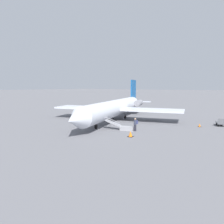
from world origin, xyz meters
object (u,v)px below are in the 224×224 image
object	(u,v)px
airplane_main	(116,108)
boarding_stairs	(124,127)
passenger	(135,124)
luggage_cart	(221,123)

from	to	relation	value
airplane_main	boarding_stairs	distance (m)	9.20
passenger	luggage_cart	xyz separation A→B (m)	(-10.88, 8.26, -0.54)
boarding_stairs	luggage_cart	world-z (taller)	boarding_stairs
airplane_main	luggage_cart	bearing A→B (deg)	88.93
airplane_main	luggage_cart	world-z (taller)	airplane_main
boarding_stairs	passenger	xyz separation A→B (m)	(-0.30, 1.57, 0.62)
boarding_stairs	airplane_main	bearing A→B (deg)	-64.25
boarding_stairs	passenger	bearing A→B (deg)	173.80
boarding_stairs	passenger	world-z (taller)	boarding_stairs
airplane_main	luggage_cart	xyz separation A→B (m)	(-4.55, 15.96, -1.72)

